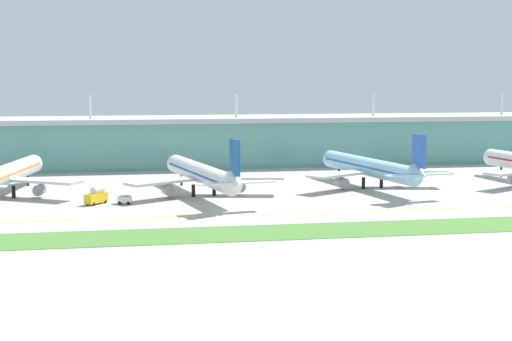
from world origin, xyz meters
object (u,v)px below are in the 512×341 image
at_px(airliner_nearest, 4,175).
at_px(airliner_far_middle, 370,168).
at_px(airliner_near_middle, 202,174).
at_px(baggage_cart, 125,200).
at_px(fuel_truck, 96,196).

bearing_deg(airliner_nearest, airliner_far_middle, 0.04).
xyz_separation_m(airliner_near_middle, baggage_cart, (-22.90, -12.25, -5.19)).
bearing_deg(fuel_truck, airliner_nearest, 146.68).
bearing_deg(airliner_near_middle, airliner_far_middle, 7.43).
xyz_separation_m(airliner_near_middle, fuel_truck, (-30.60, -10.62, -4.19)).
relative_size(airliner_far_middle, fuel_truck, 9.01).
height_order(airliner_near_middle, airliner_far_middle, same).
distance_m(airliner_near_middle, baggage_cart, 26.49).
relative_size(airliner_near_middle, baggage_cart, 16.99).
height_order(airliner_nearest, airliner_far_middle, same).
bearing_deg(baggage_cart, airliner_nearest, 150.83).
distance_m(airliner_nearest, airliner_far_middle, 111.78).
height_order(airliner_near_middle, baggage_cart, airliner_near_middle).
bearing_deg(baggage_cart, fuel_truck, 168.03).
bearing_deg(airliner_nearest, fuel_truck, -33.32).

